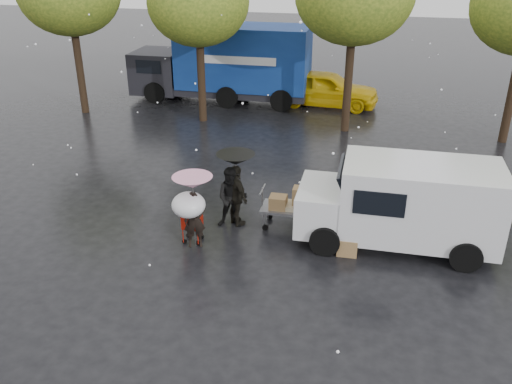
% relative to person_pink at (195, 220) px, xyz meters
% --- Properties ---
extents(ground, '(90.00, 90.00, 0.00)m').
position_rel_person_pink_xyz_m(ground, '(0.55, -0.11, -0.74)').
color(ground, black).
rests_on(ground, ground).
extents(person_pink, '(0.63, 0.53, 1.49)m').
position_rel_person_pink_xyz_m(person_pink, '(0.00, 0.00, 0.00)').
color(person_pink, black).
rests_on(person_pink, ground).
extents(person_middle, '(0.90, 0.75, 1.71)m').
position_rel_person_pink_xyz_m(person_middle, '(0.66, 1.20, 0.11)').
color(person_middle, black).
rests_on(person_middle, ground).
extents(person_black, '(1.02, 1.02, 1.73)m').
position_rel_person_pink_xyz_m(person_black, '(0.74, 1.32, 0.12)').
color(person_black, black).
rests_on(person_black, ground).
extents(umbrella_pink, '(0.99, 0.99, 1.93)m').
position_rel_person_pink_xyz_m(umbrella_pink, '(-0.00, -0.00, 1.03)').
color(umbrella_pink, '#4C4C4C').
rests_on(umbrella_pink, ground).
extents(umbrella_black, '(1.03, 1.03, 2.07)m').
position_rel_person_pink_xyz_m(umbrella_black, '(0.74, 1.32, 1.17)').
color(umbrella_black, '#4C4C4C').
rests_on(umbrella_black, ground).
extents(vendor_cart, '(1.52, 0.80, 1.27)m').
position_rel_person_pink_xyz_m(vendor_cart, '(2.25, 1.48, -0.02)').
color(vendor_cart, slate).
rests_on(vendor_cart, ground).
extents(shopping_cart, '(0.84, 0.84, 1.46)m').
position_rel_person_pink_xyz_m(shopping_cart, '(-0.14, 0.03, 0.32)').
color(shopping_cart, '#B6180A').
rests_on(shopping_cart, ground).
extents(white_van, '(4.91, 2.18, 2.20)m').
position_rel_person_pink_xyz_m(white_van, '(5.06, 1.27, 0.42)').
color(white_van, white).
rests_on(white_van, ground).
extents(blue_truck, '(8.30, 2.60, 3.50)m').
position_rel_person_pink_xyz_m(blue_truck, '(-2.75, 13.05, 1.01)').
color(blue_truck, navy).
rests_on(blue_truck, ground).
extents(box_ground_near, '(0.50, 0.40, 0.44)m').
position_rel_person_pink_xyz_m(box_ground_near, '(3.79, 0.44, -0.52)').
color(box_ground_near, brown).
rests_on(box_ground_near, ground).
extents(box_ground_far, '(0.58, 0.51, 0.37)m').
position_rel_person_pink_xyz_m(box_ground_far, '(2.65, 1.47, -0.56)').
color(box_ground_far, brown).
rests_on(box_ground_far, ground).
extents(yellow_taxi, '(4.88, 2.28, 1.62)m').
position_rel_person_pink_xyz_m(yellow_taxi, '(1.92, 13.21, 0.06)').
color(yellow_taxi, '#E0B50B').
rests_on(yellow_taxi, ground).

